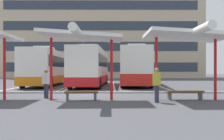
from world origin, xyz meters
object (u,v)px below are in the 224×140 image
object	(u,v)px
coach_bus_2	(136,67)
bench_2	(185,93)
waiting_shelter_1	(81,37)
coach_bus_0	(48,68)
waiting_shelter_2	(187,36)
coach_bus_1	(91,68)
waiting_passenger_1	(46,82)
bench_1	(81,94)
waiting_passenger_0	(157,83)

from	to	relation	value
coach_bus_2	bench_2	size ratio (longest dim) A/B	5.87
coach_bus_2	waiting_shelter_1	bearing A→B (deg)	-107.16
coach_bus_0	coach_bus_2	bearing A→B (deg)	-3.53
waiting_shelter_2	bench_2	distance (m)	2.85
coach_bus_2	coach_bus_1	bearing A→B (deg)	-171.62
coach_bus_0	waiting_passenger_1	size ratio (longest dim) A/B	7.85
waiting_shelter_1	waiting_passenger_1	bearing A→B (deg)	148.19
coach_bus_0	bench_1	bearing A→B (deg)	-70.22
bench_2	waiting_passenger_1	size ratio (longest dim) A/B	1.24
coach_bus_1	bench_2	bearing A→B (deg)	-64.37
coach_bus_1	waiting_shelter_2	world-z (taller)	coach_bus_1
waiting_shelter_1	bench_1	xyz separation A→B (m)	(0.00, 0.27, -2.78)
coach_bus_2	bench_2	world-z (taller)	coach_bus_2
waiting_passenger_1	waiting_shelter_1	bearing A→B (deg)	-31.81
bench_2	coach_bus_0	bearing A→B (deg)	127.66
coach_bus_2	waiting_shelter_2	distance (m)	12.96
coach_bus_2	waiting_passenger_0	bearing A→B (deg)	-91.54
coach_bus_1	waiting_shelter_1	xyz separation A→B (m)	(0.38, -12.20, 1.38)
coach_bus_1	coach_bus_2	xyz separation A→B (m)	(4.35, 0.64, 0.03)
coach_bus_1	waiting_shelter_2	distance (m)	13.49
coach_bus_1	waiting_passenger_0	size ratio (longest dim) A/B	7.57
coach_bus_1	bench_1	size ratio (longest dim) A/B	7.12
waiting_passenger_0	bench_1	bearing A→B (deg)	165.02
waiting_shelter_1	waiting_passenger_0	bearing A→B (deg)	-10.93
coach_bus_0	coach_bus_2	xyz separation A→B (m)	(8.68, -0.54, 0.06)
waiting_shelter_2	bench_2	size ratio (longest dim) A/B	2.73
waiting_shelter_2	waiting_passenger_0	distance (m)	2.86
waiting_passenger_1	waiting_shelter_2	bearing A→B (deg)	-9.45
coach_bus_0	bench_2	size ratio (longest dim) A/B	6.35
waiting_shelter_2	waiting_passenger_1	world-z (taller)	waiting_shelter_2
coach_bus_1	waiting_passenger_0	xyz separation A→B (m)	(3.99, -12.90, -0.81)
coach_bus_1	waiting_shelter_1	bearing A→B (deg)	-88.20
bench_2	bench_1	bearing A→B (deg)	-177.65
waiting_shelter_1	bench_2	bearing A→B (deg)	5.27
coach_bus_0	coach_bus_2	size ratio (longest dim) A/B	1.08
waiting_shelter_1	waiting_shelter_2	distance (m)	5.24
coach_bus_0	bench_2	bearing A→B (deg)	-52.34
coach_bus_2	bench_1	size ratio (longest dim) A/B	6.57
bench_1	bench_2	world-z (taller)	same
coach_bus_1	bench_2	distance (m)	13.07
bench_1	waiting_passenger_1	size ratio (longest dim) A/B	1.11
coach_bus_1	waiting_shelter_2	xyz separation A→B (m)	(5.62, -12.18, 1.43)
coach_bus_0	bench_1	world-z (taller)	coach_bus_0
waiting_passenger_0	waiting_shelter_2	bearing A→B (deg)	23.84
coach_bus_1	waiting_passenger_1	xyz separation A→B (m)	(-1.60, -10.97, -0.85)
coach_bus_0	bench_2	xyz separation A→B (m)	(9.96, -12.90, -1.36)
coach_bus_2	bench_2	bearing A→B (deg)	-84.12
coach_bus_0	waiting_shelter_1	bearing A→B (deg)	-70.59
waiting_shelter_1	waiting_shelter_2	bearing A→B (deg)	0.30
coach_bus_0	bench_1	xyz separation A→B (m)	(4.72, -13.11, -1.37)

